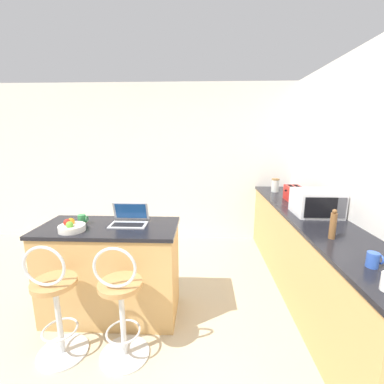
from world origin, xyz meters
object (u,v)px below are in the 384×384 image
(fruit_bowl, at_px, (71,227))
(storage_jar, at_px, (275,185))
(mug_green, at_px, (82,219))
(pepper_mill, at_px, (333,225))
(bar_stool_far, at_px, (121,307))
(microwave, at_px, (316,203))
(laptop, at_px, (130,219))
(bar_stool_near, at_px, (56,305))
(mug_blue, at_px, (373,260))
(toaster, at_px, (293,193))

(fruit_bowl, xyz_separation_m, storage_jar, (2.27, 1.74, 0.06))
(mug_green, xyz_separation_m, pepper_mill, (2.23, -0.26, 0.07))
(bar_stool_far, relative_size, microwave, 2.22)
(storage_jar, bearing_deg, laptop, -139.79)
(laptop, height_order, microwave, microwave)
(laptop, bearing_deg, bar_stool_near, -126.61)
(bar_stool_near, xyz_separation_m, microwave, (2.37, 0.98, 0.60))
(laptop, xyz_separation_m, pepper_mill, (1.78, -0.29, 0.07))
(fruit_bowl, bearing_deg, storage_jar, 37.42)
(laptop, height_order, pepper_mill, pepper_mill)
(microwave, height_order, fruit_bowl, microwave)
(bar_stool_far, relative_size, pepper_mill, 3.95)
(microwave, bearing_deg, mug_blue, -95.76)
(fruit_bowl, relative_size, pepper_mill, 0.91)
(mug_blue, bearing_deg, mug_green, 161.94)
(pepper_mill, bearing_deg, bar_stool_far, -169.71)
(laptop, distance_m, storage_jar, 2.36)
(mug_blue, bearing_deg, storage_jar, 90.16)
(storage_jar, distance_m, pepper_mill, 1.82)
(microwave, bearing_deg, bar_stool_far, -152.17)
(laptop, bearing_deg, pepper_mill, -9.32)
(bar_stool_far, bearing_deg, storage_jar, 50.87)
(toaster, relative_size, pepper_mill, 1.06)
(mug_green, height_order, mug_blue, mug_blue)
(bar_stool_near, relative_size, mug_blue, 10.04)
(mug_blue, height_order, pepper_mill, pepper_mill)
(laptop, xyz_separation_m, fruit_bowl, (-0.47, -0.21, -0.01))
(bar_stool_far, relative_size, mug_blue, 10.04)
(laptop, height_order, toaster, laptop)
(fruit_bowl, relative_size, mug_green, 2.48)
(laptop, xyz_separation_m, mug_green, (-0.45, -0.03, -0.00))
(fruit_bowl, bearing_deg, mug_blue, -13.65)
(microwave, height_order, mug_blue, microwave)
(bar_stool_far, height_order, mug_blue, mug_blue)
(fruit_bowl, distance_m, storage_jar, 2.86)
(laptop, bearing_deg, toaster, 27.67)
(bar_stool_far, height_order, toaster, toaster)
(fruit_bowl, bearing_deg, bar_stool_near, -87.10)
(toaster, relative_size, mug_blue, 2.68)
(bar_stool_near, height_order, laptop, laptop)
(storage_jar, bearing_deg, toaster, -80.02)
(mug_green, bearing_deg, fruit_bowl, -94.08)
(bar_stool_far, bearing_deg, bar_stool_near, 180.00)
(microwave, height_order, storage_jar, microwave)
(bar_stool_near, xyz_separation_m, pepper_mill, (2.23, 0.31, 0.59))
(laptop, relative_size, fruit_bowl, 1.50)
(bar_stool_far, xyz_separation_m, laptop, (-0.07, 0.60, 0.52))
(microwave, distance_m, storage_jar, 1.16)
(microwave, bearing_deg, mug_green, -170.37)
(bar_stool_near, relative_size, mug_green, 10.78)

